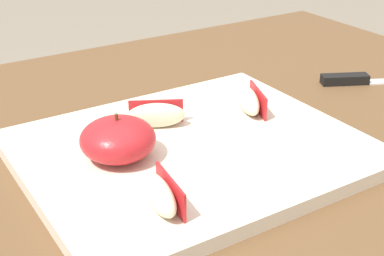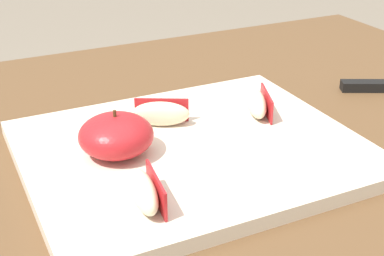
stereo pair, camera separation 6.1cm
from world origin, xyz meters
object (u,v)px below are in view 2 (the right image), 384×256
at_px(apple_half_skin_up, 116,135).
at_px(paring_knife, 375,87).
at_px(cutting_board, 192,150).
at_px(apple_wedge_front, 257,103).
at_px(apple_wedge_middle, 144,191).
at_px(apple_wedge_near_knife, 161,113).

height_order(apple_half_skin_up, paring_knife, apple_half_skin_up).
bearing_deg(cutting_board, apple_wedge_front, 19.33).
bearing_deg(apple_half_skin_up, apple_wedge_middle, -94.95).
bearing_deg(apple_wedge_near_knife, paring_knife, 0.39).
bearing_deg(paring_knife, apple_half_skin_up, -173.34).
bearing_deg(apple_wedge_middle, apple_half_skin_up, 85.05).
distance_m(cutting_board, apple_wedge_front, 0.12).
distance_m(cutting_board, apple_wedge_middle, 0.13).
xyz_separation_m(apple_half_skin_up, paring_knife, (0.41, 0.05, -0.03)).
distance_m(apple_half_skin_up, paring_knife, 0.41).
relative_size(apple_half_skin_up, apple_wedge_front, 1.12).
relative_size(apple_half_skin_up, apple_wedge_near_knife, 1.14).
bearing_deg(paring_knife, cutting_board, -169.07).
distance_m(apple_wedge_front, apple_wedge_near_knife, 0.12).
bearing_deg(paring_knife, apple_wedge_near_knife, -179.61).
relative_size(apple_wedge_middle, apple_wedge_near_knife, 1.00).
bearing_deg(apple_wedge_front, apple_wedge_near_knife, 169.23).
bearing_deg(apple_wedge_front, apple_half_skin_up, -173.25).
distance_m(cutting_board, apple_half_skin_up, 0.09).
xyz_separation_m(apple_wedge_middle, apple_wedge_near_knife, (0.08, 0.15, 0.00)).
height_order(apple_half_skin_up, apple_wedge_near_knife, apple_half_skin_up).
height_order(cutting_board, apple_half_skin_up, apple_half_skin_up).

